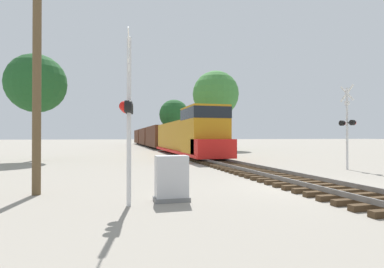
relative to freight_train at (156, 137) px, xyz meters
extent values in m
plane|color=gray|center=(0.00, -39.43, -1.81)|extent=(400.00, 400.00, 0.00)
cube|color=#42301E|center=(0.00, -42.13, -1.73)|extent=(2.60, 0.22, 0.16)
cube|color=#42301E|center=(0.00, -41.53, -1.73)|extent=(2.60, 0.22, 0.16)
cube|color=#42301E|center=(0.00, -40.93, -1.73)|extent=(2.60, 0.22, 0.16)
cube|color=#42301E|center=(0.00, -40.33, -1.73)|extent=(2.60, 0.22, 0.16)
cube|color=#42301E|center=(0.00, -39.73, -1.73)|extent=(2.60, 0.22, 0.16)
cube|color=#42301E|center=(0.00, -39.13, -1.73)|extent=(2.60, 0.22, 0.16)
cube|color=#42301E|center=(0.00, -38.53, -1.73)|extent=(2.60, 0.22, 0.16)
cube|color=#42301E|center=(0.00, -37.93, -1.73)|extent=(2.60, 0.22, 0.16)
cube|color=#42301E|center=(0.00, -37.33, -1.73)|extent=(2.60, 0.22, 0.16)
cube|color=#42301E|center=(0.00, -36.73, -1.73)|extent=(2.60, 0.22, 0.16)
cube|color=#42301E|center=(0.00, -36.13, -1.73)|extent=(2.60, 0.22, 0.16)
cube|color=#42301E|center=(0.00, -35.53, -1.73)|extent=(2.60, 0.22, 0.16)
cube|color=#42301E|center=(0.00, -34.93, -1.73)|extent=(2.60, 0.22, 0.16)
cube|color=#42301E|center=(0.00, -34.33, -1.73)|extent=(2.60, 0.22, 0.16)
cube|color=#42301E|center=(0.00, -33.73, -1.73)|extent=(2.60, 0.22, 0.16)
cube|color=#42301E|center=(0.00, -33.13, -1.73)|extent=(2.60, 0.22, 0.16)
cube|color=#42301E|center=(0.00, -32.53, -1.73)|extent=(2.60, 0.22, 0.16)
cube|color=#42301E|center=(0.00, -31.93, -1.73)|extent=(2.60, 0.22, 0.16)
cube|color=#42301E|center=(0.00, -31.33, -1.73)|extent=(2.60, 0.22, 0.16)
cube|color=#42301E|center=(0.00, -30.73, -1.73)|extent=(2.60, 0.22, 0.16)
cube|color=#42301E|center=(0.00, -30.13, -1.73)|extent=(2.60, 0.22, 0.16)
cube|color=#42301E|center=(0.00, -29.53, -1.73)|extent=(2.60, 0.22, 0.16)
cube|color=#42301E|center=(0.00, -28.93, -1.73)|extent=(2.60, 0.22, 0.16)
cube|color=#42301E|center=(0.00, -28.33, -1.73)|extent=(2.60, 0.22, 0.16)
cube|color=#42301E|center=(0.00, -27.73, -1.73)|extent=(2.60, 0.22, 0.16)
cube|color=#42301E|center=(0.00, -27.13, -1.73)|extent=(2.60, 0.22, 0.16)
cube|color=#42301E|center=(0.00, -26.53, -1.73)|extent=(2.60, 0.22, 0.16)
cube|color=#42301E|center=(0.00, -25.93, -1.73)|extent=(2.60, 0.22, 0.16)
cube|color=#42301E|center=(0.00, -25.33, -1.73)|extent=(2.60, 0.22, 0.16)
cube|color=#42301E|center=(0.00, -24.73, -1.73)|extent=(2.60, 0.22, 0.16)
cube|color=#42301E|center=(0.00, -24.13, -1.73)|extent=(2.60, 0.22, 0.16)
cube|color=#42301E|center=(0.00, -23.53, -1.73)|extent=(2.60, 0.22, 0.16)
cube|color=#42301E|center=(0.00, -22.93, -1.73)|extent=(2.60, 0.22, 0.16)
cube|color=#42301E|center=(0.00, -22.33, -1.73)|extent=(2.60, 0.22, 0.16)
cube|color=#42301E|center=(0.00, -21.73, -1.73)|extent=(2.60, 0.22, 0.16)
cube|color=#42301E|center=(0.00, -21.13, -1.73)|extent=(2.60, 0.22, 0.16)
cube|color=#42301E|center=(0.00, -20.53, -1.73)|extent=(2.60, 0.22, 0.16)
cube|color=#42301E|center=(0.00, -19.93, -1.73)|extent=(2.60, 0.22, 0.16)
cube|color=slate|center=(-0.72, -39.43, -1.58)|extent=(0.07, 160.00, 0.15)
cube|color=slate|center=(0.72, -39.43, -1.58)|extent=(0.07, 160.00, 0.15)
cube|color=#B77A14|center=(0.00, -17.08, 0.00)|extent=(2.41, 13.51, 3.01)
cube|color=#B77A14|center=(0.00, -26.54, 0.42)|extent=(2.83, 4.25, 3.85)
cube|color=black|center=(0.00, -26.54, 1.78)|extent=(2.86, 4.29, 0.85)
cube|color=red|center=(0.00, -28.66, -0.83)|extent=(2.83, 1.93, 1.35)
cube|color=red|center=(0.00, -19.98, -1.38)|extent=(2.89, 18.92, 0.24)
cube|color=black|center=(0.00, -26.25, -1.31)|extent=(1.58, 2.20, 1.00)
cube|color=black|center=(0.00, -13.70, -1.31)|extent=(1.58, 2.20, 1.00)
cube|color=#4C2819|center=(0.00, -2.47, 0.07)|extent=(2.69, 12.25, 3.14)
cube|color=black|center=(0.00, -6.46, -1.36)|extent=(1.58, 2.20, 0.90)
cube|color=black|center=(0.00, 1.51, -1.36)|extent=(1.58, 2.20, 0.90)
cube|color=#4C2819|center=(0.00, 11.50, 0.07)|extent=(2.69, 12.25, 3.14)
cube|color=black|center=(0.00, 7.52, -1.36)|extent=(1.58, 2.20, 0.90)
cube|color=black|center=(0.00, 15.49, -1.36)|extent=(1.58, 2.20, 0.90)
cube|color=#4C2819|center=(0.00, 25.48, 0.07)|extent=(2.69, 12.25, 3.14)
cube|color=black|center=(0.00, 21.50, -1.36)|extent=(1.58, 2.20, 0.90)
cube|color=black|center=(0.00, 29.46, -1.36)|extent=(1.58, 2.20, 0.90)
cylinder|color=silver|center=(-6.49, -40.70, 0.42)|extent=(0.12, 0.12, 4.47)
cube|color=white|center=(-6.49, -40.70, 2.36)|extent=(0.13, 0.92, 0.93)
cube|color=white|center=(-6.49, -40.70, 2.36)|extent=(0.13, 0.92, 0.93)
cube|color=black|center=(-6.49, -40.70, 0.79)|extent=(0.15, 0.86, 0.06)
cylinder|color=black|center=(-6.45, -40.35, 0.79)|extent=(0.21, 0.32, 0.30)
sphere|color=red|center=(-6.55, -40.34, 0.79)|extent=(0.26, 0.26, 0.26)
cylinder|color=black|center=(-6.49, -40.70, 0.79)|extent=(0.21, 0.32, 0.30)
sphere|color=red|center=(-6.59, -40.69, 0.79)|extent=(0.26, 0.26, 0.26)
cylinder|color=black|center=(-6.53, -41.05, 0.79)|extent=(0.21, 0.32, 0.30)
sphere|color=red|center=(-6.63, -41.04, 0.79)|extent=(0.26, 0.26, 0.26)
cube|color=white|center=(-6.49, -40.70, 1.81)|extent=(0.06, 0.32, 0.20)
cylinder|color=silver|center=(5.70, -34.95, 0.46)|extent=(0.12, 0.12, 4.55)
cube|color=white|center=(5.70, -34.95, 2.44)|extent=(0.11, 0.93, 0.93)
cube|color=white|center=(5.70, -34.95, 2.44)|extent=(0.11, 0.93, 0.93)
cube|color=black|center=(5.70, -34.95, 0.79)|extent=(0.13, 0.86, 0.06)
cylinder|color=black|center=(5.73, -35.30, 0.79)|extent=(0.20, 0.31, 0.30)
sphere|color=red|center=(5.83, -35.29, 0.79)|extent=(0.26, 0.26, 0.26)
cylinder|color=black|center=(5.67, -34.61, 0.79)|extent=(0.20, 0.31, 0.30)
sphere|color=red|center=(5.77, -34.60, 0.79)|extent=(0.26, 0.26, 0.26)
cube|color=white|center=(5.70, -34.95, 1.89)|extent=(0.06, 0.32, 0.20)
cube|color=slate|center=(-5.29, -40.43, -1.75)|extent=(1.00, 0.56, 0.12)
cube|color=#BCBCBF|center=(-5.29, -40.43, -1.11)|extent=(0.91, 0.51, 1.17)
cylinder|color=brown|center=(-9.22, -38.43, 2.75)|extent=(0.26, 0.26, 9.12)
cylinder|color=brown|center=(-12.54, -23.75, 0.47)|extent=(0.48, 0.48, 4.57)
sphere|color=#1E5123|center=(-12.54, -23.75, 4.08)|extent=(4.44, 4.44, 4.44)
cylinder|color=brown|center=(7.02, -9.34, 1.12)|extent=(0.33, 0.33, 5.86)
sphere|color=#3D7F38|center=(7.02, -9.34, 5.98)|extent=(6.43, 6.43, 6.43)
cylinder|color=brown|center=(6.08, 15.26, 0.57)|extent=(0.46, 0.46, 4.77)
sphere|color=#1E5123|center=(6.08, 15.26, 4.89)|extent=(6.46, 6.46, 6.46)
camera|label=1|loc=(-6.91, -48.79, 0.02)|focal=28.00mm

